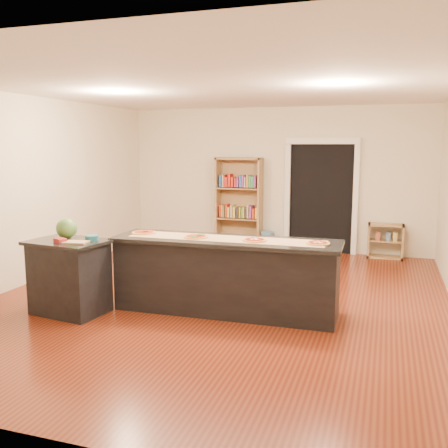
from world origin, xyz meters
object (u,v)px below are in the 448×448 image
(low_shelf, at_px, (385,241))
(watermelon, at_px, (67,228))
(kitchen_island, at_px, (225,275))
(bookshelf, at_px, (239,204))
(side_counter, at_px, (70,276))
(waste_bin, at_px, (268,241))

(low_shelf, xyz_separation_m, watermelon, (-3.78, -4.33, 0.73))
(kitchen_island, distance_m, bookshelf, 3.91)
(side_counter, xyz_separation_m, low_shelf, (3.70, 4.43, -0.14))
(side_counter, height_order, bookshelf, bookshelf)
(waste_bin, bearing_deg, bookshelf, 172.42)
(kitchen_island, bearing_deg, watermelon, -165.50)
(watermelon, bearing_deg, low_shelf, 48.87)
(side_counter, xyz_separation_m, bookshelf, (0.88, 4.40, 0.45))
(side_counter, bearing_deg, waste_bin, 78.72)
(side_counter, relative_size, low_shelf, 1.45)
(kitchen_island, bearing_deg, side_counter, -162.09)
(kitchen_island, height_order, watermelon, watermelon)
(waste_bin, bearing_deg, watermelon, -110.52)
(bookshelf, xyz_separation_m, low_shelf, (2.82, 0.03, -0.60))
(waste_bin, xyz_separation_m, watermelon, (-1.58, -4.22, 0.85))
(kitchen_island, xyz_separation_m, bookshelf, (-0.94, 3.77, 0.45))
(low_shelf, height_order, watermelon, watermelon)
(kitchen_island, distance_m, waste_bin, 3.71)
(side_counter, xyz_separation_m, waste_bin, (1.50, 4.32, -0.27))
(low_shelf, bearing_deg, watermelon, -131.13)
(bookshelf, bearing_deg, side_counter, -101.29)
(kitchen_island, height_order, low_shelf, kitchen_island)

